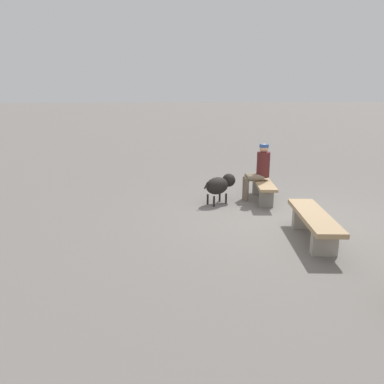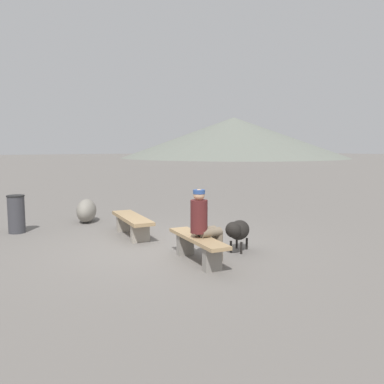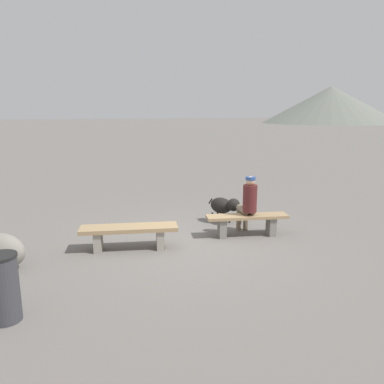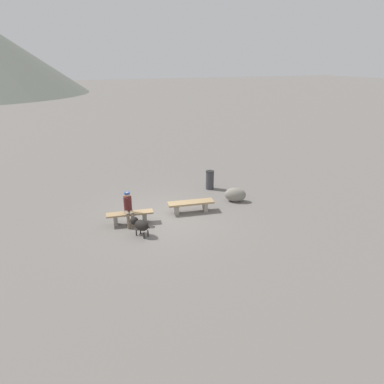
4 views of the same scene
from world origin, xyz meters
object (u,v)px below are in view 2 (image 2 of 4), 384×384
Objects in this scene: seated_person at (203,221)px; bench_left at (132,222)px; boulder at (86,211)px; dog at (238,230)px; trash_bin at (16,214)px; bench_right at (198,244)px.

bench_left is at bearing -174.12° from seated_person.
boulder is (-4.75, -0.49, -0.42)m from seated_person.
trash_bin is (-4.18, -3.22, 0.02)m from dog.
bench_left is 1.08× the size of bench_right.
dog is at bearing 33.67° from bench_left.
trash_bin is 1.85m from boulder.
seated_person reaches higher than bench_right.
bench_left is at bearing 49.26° from trash_bin.
bench_left is at bearing -97.13° from dog.
boulder is at bearing -163.58° from bench_left.
trash_bin is at bearing -84.71° from dog.
boulder is (-2.21, -0.31, -0.02)m from bench_left.
bench_left is 2.50m from bench_right.
seated_person is at bearing 27.70° from trash_bin.
seated_person is at bearing -21.13° from dog.
bench_left is 2.13× the size of trash_bin.
dog is at bearing 105.99° from bench_right.
bench_right is at bearing 10.60° from bench_left.
seated_person reaches higher than trash_bin.
seated_person is 4.80m from boulder.
seated_person is 4.94m from trash_bin.
bench_right is 1.98× the size of trash_bin.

